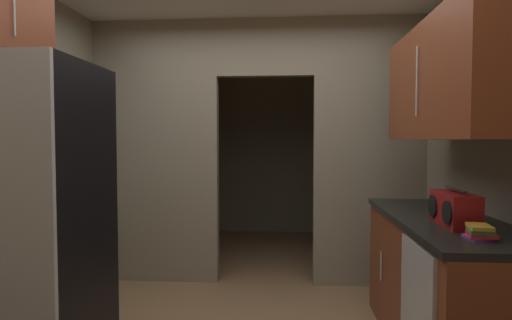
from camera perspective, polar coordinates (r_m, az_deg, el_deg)
name	(u,v)px	position (r m, az deg, el deg)	size (l,w,h in m)	color
kitchen_partition	(254,144)	(4.25, -0.30, 2.13)	(3.25, 0.12, 2.59)	gray
adjoining_room_shell	(266,149)	(5.95, 1.31, 1.48)	(3.25, 2.49, 2.59)	gray
refrigerator	(20,227)	(2.80, -28.76, -7.79)	(0.83, 0.78, 1.85)	black
lower_cabinet_run	(442,288)	(3.13, 23.41, -15.30)	(0.63, 1.78, 0.92)	brown
upper_cabinet_counterside	(446,81)	(3.01, 23.88, 9.54)	(0.36, 1.60, 0.74)	brown
boombox	(454,209)	(2.76, 24.76, -5.93)	(0.17, 0.40, 0.22)	maroon
book_stack	(480,232)	(2.45, 27.54, -8.47)	(0.15, 0.17, 0.07)	#8C3893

